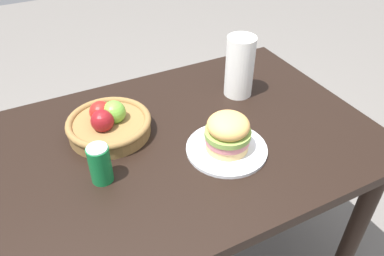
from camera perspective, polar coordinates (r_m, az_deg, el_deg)
dining_table at (r=1.34m, az=-2.84°, el=-5.19°), size 1.40×0.90×0.75m
plate at (r=1.24m, az=5.28°, el=-3.17°), size 0.27×0.27×0.01m
sandwich at (r=1.19m, az=5.47°, el=-0.67°), size 0.15×0.15×0.13m
soda_can at (r=1.13m, az=-13.83°, el=-5.34°), size 0.07×0.07×0.13m
fruit_basket at (r=1.31m, az=-12.56°, el=0.68°), size 0.29×0.29×0.12m
paper_towel_roll at (r=1.46m, az=7.27°, el=9.25°), size 0.11×0.11×0.24m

